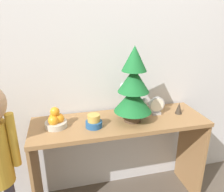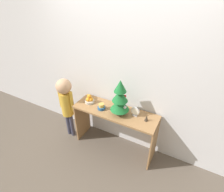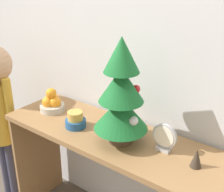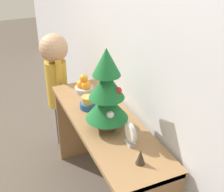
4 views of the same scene
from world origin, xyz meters
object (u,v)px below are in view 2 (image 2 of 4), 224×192
(mini_tree, at_px, (120,99))
(singing_bowl, at_px, (101,107))
(fruit_bowl, at_px, (90,100))
(desk_clock, at_px, (135,112))
(figurine, at_px, (146,118))
(child_figure, at_px, (66,99))

(mini_tree, height_order, singing_bowl, mini_tree)
(fruit_bowl, bearing_deg, desk_clock, 1.79)
(mini_tree, xyz_separation_m, desk_clock, (0.22, 0.06, -0.19))
(mini_tree, height_order, figurine, mini_tree)
(singing_bowl, relative_size, desk_clock, 0.80)
(desk_clock, distance_m, child_figure, 1.15)
(fruit_bowl, xyz_separation_m, figurine, (0.94, -0.00, -0.01))
(fruit_bowl, bearing_deg, child_figure, -160.86)
(child_figure, bearing_deg, figurine, 5.52)
(mini_tree, bearing_deg, figurine, 4.54)
(singing_bowl, distance_m, figurine, 0.68)
(desk_clock, height_order, child_figure, child_figure)
(mini_tree, xyz_separation_m, fruit_bowl, (-0.54, 0.03, -0.21))
(fruit_bowl, bearing_deg, singing_bowl, -13.78)
(desk_clock, relative_size, figurine, 1.57)
(desk_clock, xyz_separation_m, child_figure, (-1.14, -0.15, -0.05))
(fruit_bowl, xyz_separation_m, singing_bowl, (0.25, -0.06, -0.01))
(singing_bowl, xyz_separation_m, desk_clock, (0.50, 0.09, 0.03))
(mini_tree, bearing_deg, fruit_bowl, 176.32)
(desk_clock, bearing_deg, mini_tree, -164.76)
(figurine, bearing_deg, mini_tree, -175.46)
(mini_tree, distance_m, singing_bowl, 0.37)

